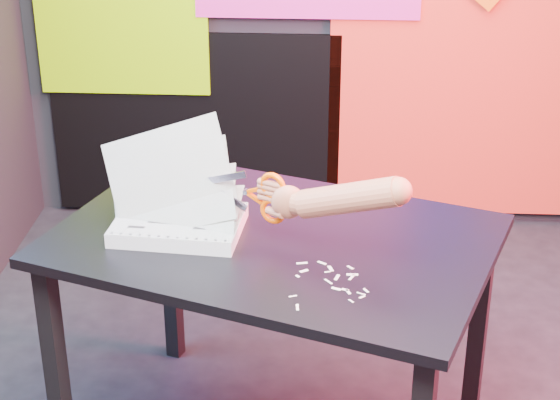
{
  "coord_description": "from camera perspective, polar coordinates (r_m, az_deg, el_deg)",
  "views": [
    {
      "loc": [
        -0.14,
        -2.46,
        1.95
      ],
      "look_at": [
        -0.27,
        -0.18,
        0.87
      ],
      "focal_mm": 60.0,
      "sensor_mm": 36.0,
      "label": 1
    }
  ],
  "objects": [
    {
      "name": "scissors",
      "position": [
        2.49,
        -0.81,
        0.19
      ],
      "size": [
        0.24,
        0.13,
        0.15
      ],
      "rotation": [
        0.0,
        0.0,
        -0.46
      ],
      "color": "#9C9DBD",
      "rests_on": "printout_stack"
    },
    {
      "name": "backdrop",
      "position": [
        4.05,
        6.16,
        11.02
      ],
      "size": [
        2.88,
        0.05,
        2.08
      ],
      "color": "red",
      "rests_on": "ground"
    },
    {
      "name": "room",
      "position": [
        2.53,
        6.51,
        11.5
      ],
      "size": [
        3.01,
        3.01,
        2.71
      ],
      "color": "#27272D",
      "rests_on": "ground"
    },
    {
      "name": "paper_clippings",
      "position": [
        2.39,
        3.2,
        -4.87
      ],
      "size": [
        0.2,
        0.25,
        0.0
      ],
      "color": "beige",
      "rests_on": "work_table"
    },
    {
      "name": "hand_forearm",
      "position": [
        2.38,
        3.58,
        0.1
      ],
      "size": [
        0.39,
        0.22,
        0.19
      ],
      "rotation": [
        0.0,
        0.0,
        -0.46
      ],
      "color": "#9E4F36",
      "rests_on": "work_table"
    },
    {
      "name": "printout_stack",
      "position": [
        2.62,
        -6.22,
        -1.28
      ],
      "size": [
        0.41,
        0.29,
        0.34
      ],
      "rotation": [
        0.0,
        0.0,
        -0.09
      ],
      "color": "silver",
      "rests_on": "work_table"
    },
    {
      "name": "work_table",
      "position": [
        2.64,
        -0.41,
        -3.96
      ],
      "size": [
        1.38,
        1.15,
        0.75
      ],
      "rotation": [
        0.0,
        0.0,
        -0.35
      ],
      "color": "black",
      "rests_on": "ground"
    }
  ]
}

